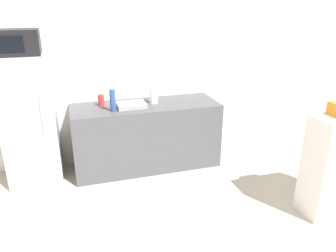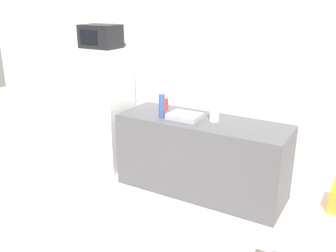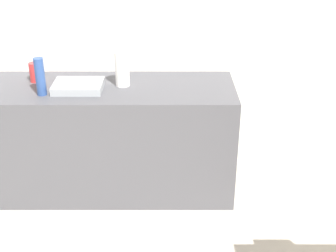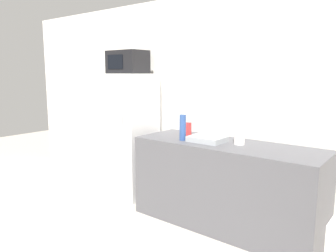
# 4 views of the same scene
# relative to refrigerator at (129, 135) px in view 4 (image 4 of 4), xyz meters

# --- Properties ---
(wall_back) EXTENTS (8.00, 0.06, 2.60)m
(wall_back) POSITION_rel_refrigerator_xyz_m (1.48, 0.37, 0.47)
(wall_back) COLOR white
(wall_back) RESTS_ON ground_plane
(refrigerator) EXTENTS (0.65, 0.59, 1.65)m
(refrigerator) POSITION_rel_refrigerator_xyz_m (0.00, 0.00, 0.00)
(refrigerator) COLOR silver
(refrigerator) RESTS_ON ground_plane
(microwave) EXTENTS (0.50, 0.35, 0.30)m
(microwave) POSITION_rel_refrigerator_xyz_m (-0.00, -0.00, 0.97)
(microwave) COLOR black
(microwave) RESTS_ON refrigerator
(counter) EXTENTS (2.02, 0.71, 0.92)m
(counter) POSITION_rel_refrigerator_xyz_m (1.50, -0.04, -0.37)
(counter) COLOR #4C4C51
(counter) RESTS_ON ground_plane
(sink_basin) EXTENTS (0.38, 0.28, 0.06)m
(sink_basin) POSITION_rel_refrigerator_xyz_m (1.29, -0.09, 0.12)
(sink_basin) COLOR #9EA3A8
(sink_basin) RESTS_ON counter
(bottle_tall) EXTENTS (0.07, 0.07, 0.29)m
(bottle_tall) POSITION_rel_refrigerator_xyz_m (1.04, -0.19, 0.24)
(bottle_tall) COLOR #2D4C8C
(bottle_tall) RESTS_ON counter
(bottle_short) EXTENTS (0.08, 0.08, 0.16)m
(bottle_short) POSITION_rel_refrigerator_xyz_m (0.92, 0.08, 0.17)
(bottle_short) COLOR red
(bottle_short) RESTS_ON counter
(paper_towel_roll) EXTENTS (0.11, 0.11, 0.27)m
(paper_towel_roll) POSITION_rel_refrigerator_xyz_m (1.63, -0.00, 0.23)
(paper_towel_roll) COLOR white
(paper_towel_roll) RESTS_ON counter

